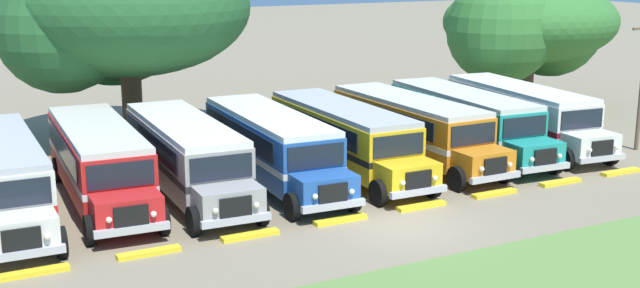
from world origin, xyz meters
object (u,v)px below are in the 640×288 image
object	(u,v)px
parked_bus_slot_5	(412,126)
parked_bus_slot_7	(522,112)
parked_bus_slot_6	(466,119)
parked_bus_slot_1	(99,159)
broad_shade_tree	(127,9)
parked_bus_slot_2	(186,153)
parked_bus_slot_3	(272,144)
secondary_tree	(525,23)
parked_bus_slot_0	(1,175)
parked_bus_slot_4	(344,135)

from	to	relation	value
parked_bus_slot_5	parked_bus_slot_7	size ratio (longest dim) A/B	0.99
parked_bus_slot_6	parked_bus_slot_1	bearing A→B (deg)	-87.61
broad_shade_tree	parked_bus_slot_6	bearing A→B (deg)	-36.73
parked_bus_slot_2	parked_bus_slot_6	xyz separation A→B (m)	(13.72, 0.33, 0.00)
parked_bus_slot_7	parked_bus_slot_5	bearing A→B (deg)	-82.64
parked_bus_slot_2	parked_bus_slot_3	world-z (taller)	same
parked_bus_slot_2	broad_shade_tree	size ratio (longest dim) A/B	0.85
parked_bus_slot_2	parked_bus_slot_1	bearing A→B (deg)	-99.18
broad_shade_tree	secondary_tree	xyz separation A→B (m)	(23.78, -1.60, -1.52)
parked_bus_slot_2	parked_bus_slot_5	world-z (taller)	same
parked_bus_slot_0	parked_bus_slot_7	bearing A→B (deg)	92.20
parked_bus_slot_0	parked_bus_slot_5	xyz separation A→B (m)	(17.32, 0.12, 0.00)
parked_bus_slot_2	broad_shade_tree	distance (m)	11.30
parked_bus_slot_1	secondary_tree	xyz separation A→B (m)	(27.55, 7.89, 3.42)
parked_bus_slot_2	parked_bus_slot_3	xyz separation A→B (m)	(3.58, -0.11, 0.00)
parked_bus_slot_5	secondary_tree	xyz separation A→B (m)	(13.77, 8.40, 3.42)
parked_bus_slot_1	parked_bus_slot_4	size ratio (longest dim) A/B	1.00
parked_bus_slot_2	parked_bus_slot_4	distance (m)	6.99
parked_bus_slot_1	parked_bus_slot_3	distance (m)	6.82
parked_bus_slot_0	parked_bus_slot_6	world-z (taller)	same
parked_bus_slot_0	parked_bus_slot_1	world-z (taller)	same
parked_bus_slot_7	secondary_tree	world-z (taller)	secondary_tree
parked_bus_slot_0	parked_bus_slot_1	xyz separation A→B (m)	(3.55, 0.62, 0.00)
parked_bus_slot_2	parked_bus_slot_4	world-z (taller)	same
parked_bus_slot_1	parked_bus_slot_2	world-z (taller)	same
parked_bus_slot_1	parked_bus_slot_4	world-z (taller)	same
parked_bus_slot_4	broad_shade_tree	world-z (taller)	broad_shade_tree
parked_bus_slot_0	secondary_tree	bearing A→B (deg)	106.76
parked_bus_slot_1	parked_bus_slot_5	xyz separation A→B (m)	(13.78, -0.50, 0.00)
secondary_tree	parked_bus_slot_6	bearing A→B (deg)	-142.24
secondary_tree	parked_bus_slot_3	bearing A→B (deg)	-157.35
parked_bus_slot_6	parked_bus_slot_7	xyz separation A→B (m)	(3.45, 0.03, 0.00)
parked_bus_slot_2	secondary_tree	bearing A→B (deg)	111.90
parked_bus_slot_3	parked_bus_slot_6	bearing A→B (deg)	95.22
parked_bus_slot_3	parked_bus_slot_4	size ratio (longest dim) A/B	1.00
parked_bus_slot_0	parked_bus_slot_1	distance (m)	3.60
parked_bus_slot_6	parked_bus_slot_7	distance (m)	3.45
parked_bus_slot_3	parked_bus_slot_6	size ratio (longest dim) A/B	1.00
parked_bus_slot_4	parked_bus_slot_6	bearing A→B (deg)	94.49
parked_bus_slot_6	broad_shade_tree	world-z (taller)	broad_shade_tree
parked_bus_slot_7	secondary_tree	xyz separation A→B (m)	(7.18, 8.20, 3.42)
parked_bus_slot_2	parked_bus_slot_7	world-z (taller)	same
parked_bus_slot_3	secondary_tree	bearing A→B (deg)	115.39
parked_bus_slot_0	parked_bus_slot_6	bearing A→B (deg)	92.25
parked_bus_slot_6	parked_bus_slot_4	bearing A→B (deg)	-83.09
parked_bus_slot_3	parked_bus_slot_1	bearing A→B (deg)	-93.77
parked_bus_slot_5	parked_bus_slot_6	world-z (taller)	same
parked_bus_slot_2	parked_bus_slot_7	size ratio (longest dim) A/B	0.99
parked_bus_slot_3	broad_shade_tree	size ratio (longest dim) A/B	0.85
parked_bus_slot_1	parked_bus_slot_4	distance (m)	10.22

